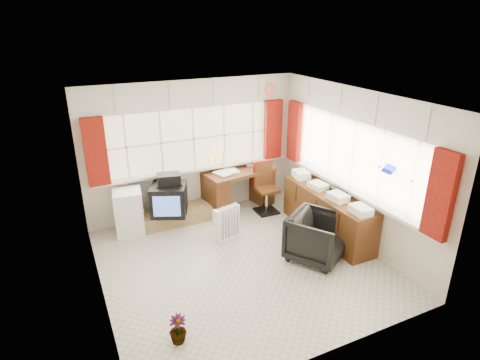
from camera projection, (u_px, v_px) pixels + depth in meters
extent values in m
plane|color=beige|center=(241.00, 263.00, 6.12)|extent=(4.00, 4.00, 0.00)
plane|color=beige|center=(194.00, 149.00, 7.32)|extent=(4.00, 0.00, 4.00)
plane|color=beige|center=(328.00, 259.00, 3.97)|extent=(4.00, 0.00, 4.00)
plane|color=beige|center=(92.00, 216.00, 4.85)|extent=(0.00, 4.00, 4.00)
plane|color=beige|center=(353.00, 167.00, 6.44)|extent=(0.00, 4.00, 4.00)
plane|color=white|center=(241.00, 99.00, 5.18)|extent=(4.00, 4.00, 0.00)
plane|color=beige|center=(194.00, 139.00, 7.23)|extent=(3.60, 0.00, 3.60)
cube|color=white|center=(196.00, 170.00, 7.41)|extent=(3.70, 0.12, 0.05)
cube|color=white|center=(126.00, 147.00, 6.74)|extent=(0.03, 0.02, 1.10)
cube|color=white|center=(161.00, 143.00, 6.98)|extent=(0.03, 0.02, 1.10)
cube|color=white|center=(194.00, 139.00, 7.22)|extent=(0.03, 0.02, 1.10)
cube|color=white|center=(224.00, 135.00, 7.46)|extent=(0.03, 0.02, 1.10)
cube|color=white|center=(253.00, 131.00, 7.70)|extent=(0.03, 0.02, 1.10)
plane|color=beige|center=(353.00, 155.00, 6.36)|extent=(0.00, 3.60, 3.60)
cube|color=white|center=(348.00, 189.00, 6.56)|extent=(0.12, 3.70, 0.05)
cube|color=white|center=(412.00, 181.00, 5.35)|extent=(0.02, 0.03, 1.10)
cube|color=white|center=(380.00, 167.00, 5.85)|extent=(0.02, 0.03, 1.10)
cube|color=white|center=(353.00, 155.00, 6.36)|extent=(0.02, 0.03, 1.10)
cube|color=white|center=(329.00, 145.00, 6.86)|extent=(0.02, 0.03, 1.10)
cube|color=white|center=(309.00, 137.00, 7.36)|extent=(0.02, 0.03, 1.10)
cube|color=#922107|center=(96.00, 152.00, 6.48)|extent=(0.35, 0.10, 1.15)
cube|color=#922107|center=(273.00, 130.00, 7.80)|extent=(0.35, 0.10, 1.15)
cube|color=#922107|center=(294.00, 132.00, 7.67)|extent=(0.10, 0.35, 1.15)
cube|color=#922107|center=(441.00, 195.00, 4.90)|extent=(0.10, 0.35, 1.15)
cube|color=silver|center=(192.00, 94.00, 6.91)|extent=(3.95, 0.08, 0.48)
cube|color=silver|center=(358.00, 105.00, 6.05)|extent=(0.08, 3.95, 0.48)
cube|color=#542813|center=(238.00, 172.00, 7.66)|extent=(1.43, 0.86, 0.06)
cube|color=#542813|center=(216.00, 196.00, 7.54)|extent=(0.40, 0.64, 0.71)
cube|color=#542813|center=(260.00, 184.00, 8.08)|extent=(0.40, 0.64, 0.71)
cube|color=white|center=(238.00, 170.00, 7.65)|extent=(0.27, 0.34, 0.02)
cube|color=white|center=(238.00, 169.00, 7.65)|extent=(0.27, 0.34, 0.02)
cube|color=white|center=(238.00, 169.00, 7.65)|extent=(0.27, 0.34, 0.02)
cube|color=white|center=(238.00, 169.00, 7.64)|extent=(0.27, 0.34, 0.02)
cylinder|color=yellow|center=(223.00, 170.00, 7.63)|extent=(0.09, 0.09, 0.02)
cylinder|color=yellow|center=(223.00, 161.00, 7.56)|extent=(0.02, 0.02, 0.34)
cone|color=yellow|center=(223.00, 155.00, 7.51)|extent=(0.14, 0.12, 0.14)
cube|color=black|center=(266.00, 211.00, 7.73)|extent=(0.41, 0.41, 0.04)
cylinder|color=silver|center=(267.00, 201.00, 7.65)|extent=(0.05, 0.05, 0.47)
cube|color=#542813|center=(267.00, 190.00, 7.56)|extent=(0.40, 0.39, 0.05)
cube|color=#542813|center=(263.00, 174.00, 7.63)|extent=(0.36, 0.05, 0.45)
cube|color=#922107|center=(263.00, 173.00, 7.62)|extent=(0.40, 0.06, 0.47)
imported|color=black|center=(317.00, 237.00, 6.11)|extent=(1.10, 1.10, 0.73)
cube|color=white|center=(228.00, 238.00, 6.71)|extent=(0.45, 0.27, 0.08)
cube|color=white|center=(219.00, 225.00, 6.49)|extent=(0.06, 0.13, 0.54)
cube|color=white|center=(222.00, 224.00, 6.52)|extent=(0.06, 0.13, 0.54)
cube|color=white|center=(225.00, 223.00, 6.56)|extent=(0.06, 0.13, 0.54)
cube|color=white|center=(228.00, 222.00, 6.60)|extent=(0.06, 0.13, 0.54)
cube|color=white|center=(231.00, 221.00, 6.63)|extent=(0.06, 0.13, 0.54)
cube|color=white|center=(234.00, 220.00, 6.67)|extent=(0.06, 0.13, 0.54)
cube|color=white|center=(237.00, 218.00, 6.71)|extent=(0.06, 0.13, 0.54)
cube|color=#542813|center=(327.00, 214.00, 6.83)|extent=(0.50, 2.00, 0.75)
cube|color=white|center=(361.00, 210.00, 5.99)|extent=(0.24, 0.32, 0.10)
cube|color=white|center=(338.00, 197.00, 6.44)|extent=(0.24, 0.32, 0.10)
cube|color=white|center=(318.00, 186.00, 6.88)|extent=(0.24, 0.32, 0.10)
cube|color=white|center=(301.00, 175.00, 7.33)|extent=(0.24, 0.32, 0.10)
cube|color=black|center=(340.00, 192.00, 6.63)|extent=(0.30, 0.36, 0.11)
cube|color=olive|center=(173.00, 216.00, 7.29)|extent=(1.40, 0.50, 0.25)
cube|color=black|center=(169.00, 199.00, 7.02)|extent=(0.76, 0.73, 0.54)
cube|color=#466DC6|center=(167.00, 206.00, 6.76)|extent=(0.42, 0.20, 0.37)
cube|color=black|center=(171.00, 207.00, 7.13)|extent=(0.59, 0.44, 0.20)
cube|color=black|center=(170.00, 197.00, 7.06)|extent=(0.55, 0.42, 0.19)
cube|color=black|center=(169.00, 188.00, 6.99)|extent=(0.50, 0.39, 0.18)
cube|color=black|center=(169.00, 178.00, 6.93)|extent=(0.45, 0.36, 0.17)
cube|color=white|center=(129.00, 212.00, 6.84)|extent=(0.53, 0.53, 0.79)
cube|color=silver|center=(142.00, 210.00, 6.65)|extent=(0.02, 0.02, 0.42)
imported|color=white|center=(202.00, 213.00, 7.36)|extent=(0.16, 0.16, 0.29)
imported|color=#97E1D0|center=(176.00, 221.00, 7.18)|extent=(0.12, 0.12, 0.19)
imported|color=black|center=(178.00, 329.00, 4.56)|extent=(0.24, 0.24, 0.35)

